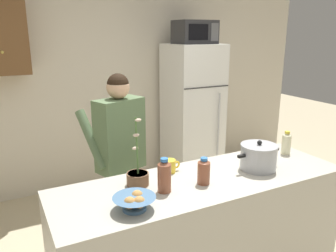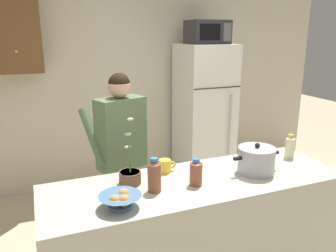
{
  "view_description": "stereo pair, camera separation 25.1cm",
  "coord_description": "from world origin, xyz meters",
  "px_view_note": "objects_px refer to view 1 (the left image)",
  "views": [
    {
      "loc": [
        -1.22,
        -1.81,
        1.91
      ],
      "look_at": [
        0.0,
        0.55,
        1.17
      ],
      "focal_mm": 35.97,
      "sensor_mm": 36.0,
      "label": 1
    },
    {
      "loc": [
        -1.0,
        -1.92,
        1.91
      ],
      "look_at": [
        0.0,
        0.55,
        1.17
      ],
      "focal_mm": 35.97,
      "sensor_mm": 36.0,
      "label": 2
    }
  ],
  "objects_px": {
    "microwave": "(195,32)",
    "bread_bowl": "(135,202)",
    "refrigerator": "(192,113)",
    "cooking_pot": "(258,157)",
    "bottle_mid_counter": "(286,143)",
    "person_near_pot": "(120,145)",
    "bottle_far_corner": "(164,176)",
    "potted_orchid": "(138,176)",
    "coffee_mug": "(170,166)",
    "bottle_near_edge": "(204,171)"
  },
  "relations": [
    {
      "from": "person_near_pot",
      "to": "microwave",
      "type": "bearing_deg",
      "value": 37.45
    },
    {
      "from": "refrigerator",
      "to": "bottle_near_edge",
      "type": "xyz_separation_m",
      "value": [
        -1.08,
        -1.91,
        0.12
      ]
    },
    {
      "from": "cooking_pot",
      "to": "bottle_near_edge",
      "type": "bearing_deg",
      "value": -177.02
    },
    {
      "from": "bottle_near_edge",
      "to": "potted_orchid",
      "type": "height_order",
      "value": "potted_orchid"
    },
    {
      "from": "microwave",
      "to": "bread_bowl",
      "type": "relative_size",
      "value": 1.89
    },
    {
      "from": "person_near_pot",
      "to": "bottle_near_edge",
      "type": "xyz_separation_m",
      "value": [
        0.3,
        -0.83,
        0.02
      ]
    },
    {
      "from": "bottle_near_edge",
      "to": "refrigerator",
      "type": "bearing_deg",
      "value": 60.6
    },
    {
      "from": "cooking_pot",
      "to": "bread_bowl",
      "type": "bearing_deg",
      "value": -172.45
    },
    {
      "from": "microwave",
      "to": "bottle_near_edge",
      "type": "xyz_separation_m",
      "value": [
        -1.08,
        -1.89,
        -0.91
      ]
    },
    {
      "from": "person_near_pot",
      "to": "bottle_far_corner",
      "type": "xyz_separation_m",
      "value": [
        0.01,
        -0.82,
        0.04
      ]
    },
    {
      "from": "person_near_pot",
      "to": "bottle_far_corner",
      "type": "height_order",
      "value": "person_near_pot"
    },
    {
      "from": "refrigerator",
      "to": "coffee_mug",
      "type": "relative_size",
      "value": 13.56
    },
    {
      "from": "coffee_mug",
      "to": "bottle_far_corner",
      "type": "bearing_deg",
      "value": -124.16
    },
    {
      "from": "refrigerator",
      "to": "bottle_far_corner",
      "type": "distance_m",
      "value": 2.34
    },
    {
      "from": "microwave",
      "to": "potted_orchid",
      "type": "bearing_deg",
      "value": -131.03
    },
    {
      "from": "refrigerator",
      "to": "coffee_mug",
      "type": "distance_m",
      "value": 2.02
    },
    {
      "from": "bottle_far_corner",
      "to": "potted_orchid",
      "type": "xyz_separation_m",
      "value": [
        -0.11,
        0.17,
        -0.05
      ]
    },
    {
      "from": "bread_bowl",
      "to": "potted_orchid",
      "type": "bearing_deg",
      "value": 64.47
    },
    {
      "from": "potted_orchid",
      "to": "microwave",
      "type": "bearing_deg",
      "value": 48.97
    },
    {
      "from": "cooking_pot",
      "to": "potted_orchid",
      "type": "bearing_deg",
      "value": 169.91
    },
    {
      "from": "bottle_mid_counter",
      "to": "bread_bowl",
      "type": "bearing_deg",
      "value": -169.16
    },
    {
      "from": "bottle_far_corner",
      "to": "coffee_mug",
      "type": "bearing_deg",
      "value": 55.84
    },
    {
      "from": "microwave",
      "to": "potted_orchid",
      "type": "relative_size",
      "value": 1.02
    },
    {
      "from": "microwave",
      "to": "bottle_far_corner",
      "type": "xyz_separation_m",
      "value": [
        -1.37,
        -1.87,
        -0.89
      ]
    },
    {
      "from": "cooking_pot",
      "to": "refrigerator",
      "type": "bearing_deg",
      "value": 73.08
    },
    {
      "from": "coffee_mug",
      "to": "bottle_mid_counter",
      "type": "xyz_separation_m",
      "value": [
        1.05,
        -0.11,
        0.05
      ]
    },
    {
      "from": "person_near_pot",
      "to": "bottle_far_corner",
      "type": "distance_m",
      "value": 0.82
    },
    {
      "from": "cooking_pot",
      "to": "bread_bowl",
      "type": "distance_m",
      "value": 1.06
    },
    {
      "from": "refrigerator",
      "to": "bottle_mid_counter",
      "type": "xyz_separation_m",
      "value": [
        -0.14,
        -1.74,
        0.13
      ]
    },
    {
      "from": "refrigerator",
      "to": "microwave",
      "type": "distance_m",
      "value": 1.03
    },
    {
      "from": "refrigerator",
      "to": "cooking_pot",
      "type": "relative_size",
      "value": 4.61
    },
    {
      "from": "bottle_near_edge",
      "to": "bottle_mid_counter",
      "type": "distance_m",
      "value": 0.96
    },
    {
      "from": "cooking_pot",
      "to": "bottle_mid_counter",
      "type": "height_order",
      "value": "cooking_pot"
    },
    {
      "from": "bottle_far_corner",
      "to": "microwave",
      "type": "bearing_deg",
      "value": 53.89
    },
    {
      "from": "person_near_pot",
      "to": "bottle_mid_counter",
      "type": "xyz_separation_m",
      "value": [
        1.24,
        -0.66,
        0.03
      ]
    },
    {
      "from": "coffee_mug",
      "to": "bread_bowl",
      "type": "xyz_separation_m",
      "value": [
        -0.44,
        -0.39,
        0.0
      ]
    },
    {
      "from": "microwave",
      "to": "person_near_pot",
      "type": "relative_size",
      "value": 0.3
    },
    {
      "from": "bottle_far_corner",
      "to": "potted_orchid",
      "type": "relative_size",
      "value": 0.49
    },
    {
      "from": "refrigerator",
      "to": "bread_bowl",
      "type": "xyz_separation_m",
      "value": [
        -1.62,
        -2.02,
        0.08
      ]
    },
    {
      "from": "coffee_mug",
      "to": "potted_orchid",
      "type": "height_order",
      "value": "potted_orchid"
    },
    {
      "from": "person_near_pot",
      "to": "potted_orchid",
      "type": "distance_m",
      "value": 0.65
    },
    {
      "from": "potted_orchid",
      "to": "coffee_mug",
      "type": "bearing_deg",
      "value": 17.47
    },
    {
      "from": "refrigerator",
      "to": "bottle_mid_counter",
      "type": "height_order",
      "value": "refrigerator"
    },
    {
      "from": "coffee_mug",
      "to": "bottle_far_corner",
      "type": "height_order",
      "value": "bottle_far_corner"
    },
    {
      "from": "microwave",
      "to": "bottle_far_corner",
      "type": "bearing_deg",
      "value": -126.11
    },
    {
      "from": "refrigerator",
      "to": "bread_bowl",
      "type": "distance_m",
      "value": 2.59
    },
    {
      "from": "microwave",
      "to": "bread_bowl",
      "type": "bearing_deg",
      "value": -129.05
    },
    {
      "from": "cooking_pot",
      "to": "bottle_far_corner",
      "type": "relative_size",
      "value": 1.69
    },
    {
      "from": "bread_bowl",
      "to": "potted_orchid",
      "type": "height_order",
      "value": "potted_orchid"
    },
    {
      "from": "microwave",
      "to": "bread_bowl",
      "type": "distance_m",
      "value": 2.74
    }
  ]
}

